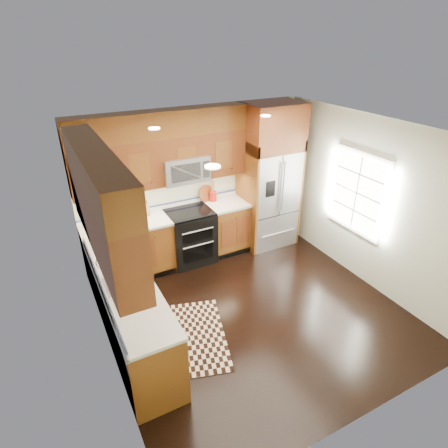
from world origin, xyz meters
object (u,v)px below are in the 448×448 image
refrigerator (269,177)px  utensil_crock (213,194)px  range (191,236)px  knife_block (146,209)px  rug (194,336)px

refrigerator → utensil_crock: size_ratio=7.01×
range → refrigerator: 1.76m
range → knife_block: bearing=161.0°
refrigerator → utensil_crock: 1.06m
refrigerator → utensil_crock: refrigerator is taller
rug → knife_block: bearing=105.1°
refrigerator → knife_block: size_ratio=9.81×
range → rug: 1.96m
range → refrigerator: bearing=-1.4°
refrigerator → range: bearing=178.6°
refrigerator → rug: size_ratio=1.91×
range → utensil_crock: 0.85m
range → knife_block: knife_block is taller
knife_block → utensil_crock: size_ratio=0.71×
range → knife_block: size_ratio=3.57×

